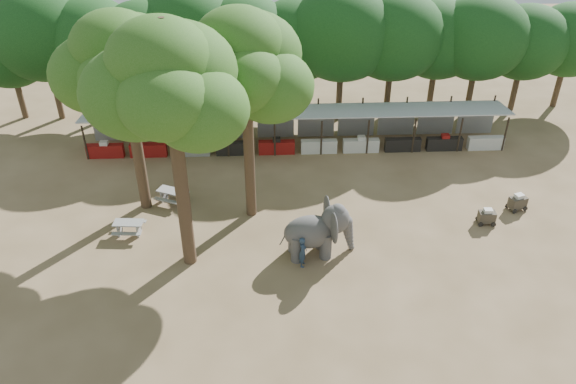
{
  "coord_description": "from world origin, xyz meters",
  "views": [
    {
      "loc": [
        -2.1,
        -19.84,
        17.98
      ],
      "look_at": [
        -1.0,
        5.0,
        2.0
      ],
      "focal_mm": 35.0,
      "sensor_mm": 36.0,
      "label": 1
    }
  ],
  "objects_px": {
    "picnic_table_near": "(129,226)",
    "cart_front": "(487,216)",
    "handler": "(303,252)",
    "yard_tree_back": "(243,65)",
    "elephant": "(319,230)",
    "yard_tree_center": "(167,85)",
    "picnic_table_far": "(172,194)",
    "yard_tree_left": "(122,67)",
    "cart_back": "(518,202)"
  },
  "relations": [
    {
      "from": "handler",
      "to": "picnic_table_near",
      "type": "height_order",
      "value": "handler"
    },
    {
      "from": "handler",
      "to": "cart_front",
      "type": "relative_size",
      "value": 1.65
    },
    {
      "from": "picnic_table_near",
      "to": "elephant",
      "type": "bearing_deg",
      "value": -7.2
    },
    {
      "from": "handler",
      "to": "yard_tree_center",
      "type": "bearing_deg",
      "value": 90.03
    },
    {
      "from": "handler",
      "to": "picnic_table_far",
      "type": "xyz_separation_m",
      "value": [
        -7.13,
        5.95,
        -0.31
      ]
    },
    {
      "from": "yard_tree_left",
      "to": "cart_back",
      "type": "bearing_deg",
      "value": -3.97
    },
    {
      "from": "elephant",
      "to": "cart_front",
      "type": "height_order",
      "value": "elephant"
    },
    {
      "from": "yard_tree_left",
      "to": "elephant",
      "type": "relative_size",
      "value": 2.93
    },
    {
      "from": "yard_tree_back",
      "to": "picnic_table_far",
      "type": "xyz_separation_m",
      "value": [
        -4.44,
        1.18,
        -8.03
      ]
    },
    {
      "from": "yard_tree_center",
      "to": "yard_tree_back",
      "type": "relative_size",
      "value": 1.06
    },
    {
      "from": "picnic_table_far",
      "to": "yard_tree_left",
      "type": "bearing_deg",
      "value": -150.04
    },
    {
      "from": "yard_tree_back",
      "to": "handler",
      "type": "bearing_deg",
      "value": -60.57
    },
    {
      "from": "yard_tree_center",
      "to": "handler",
      "type": "height_order",
      "value": "yard_tree_center"
    },
    {
      "from": "yard_tree_left",
      "to": "cart_front",
      "type": "bearing_deg",
      "value": -8.2
    },
    {
      "from": "picnic_table_near",
      "to": "picnic_table_far",
      "type": "distance_m",
      "value": 3.53
    },
    {
      "from": "elephant",
      "to": "picnic_table_near",
      "type": "bearing_deg",
      "value": 161.47
    },
    {
      "from": "handler",
      "to": "cart_back",
      "type": "relative_size",
      "value": 1.39
    },
    {
      "from": "yard_tree_back",
      "to": "picnic_table_far",
      "type": "distance_m",
      "value": 9.25
    },
    {
      "from": "yard_tree_center",
      "to": "cart_back",
      "type": "relative_size",
      "value": 10.13
    },
    {
      "from": "cart_front",
      "to": "yard_tree_left",
      "type": "bearing_deg",
      "value": 175.07
    },
    {
      "from": "elephant",
      "to": "handler",
      "type": "height_order",
      "value": "elephant"
    },
    {
      "from": "picnic_table_near",
      "to": "cart_front",
      "type": "bearing_deg",
      "value": 4.68
    },
    {
      "from": "yard_tree_back",
      "to": "picnic_table_near",
      "type": "relative_size",
      "value": 6.95
    },
    {
      "from": "yard_tree_center",
      "to": "picnic_table_far",
      "type": "bearing_deg",
      "value": 105.55
    },
    {
      "from": "handler",
      "to": "yard_tree_back",
      "type": "bearing_deg",
      "value": 37.19
    },
    {
      "from": "yard_tree_left",
      "to": "cart_back",
      "type": "distance_m",
      "value": 22.49
    },
    {
      "from": "elephant",
      "to": "cart_back",
      "type": "xyz_separation_m",
      "value": [
        11.54,
        3.38,
        -0.92
      ]
    },
    {
      "from": "cart_back",
      "to": "yard_tree_back",
      "type": "bearing_deg",
      "value": 160.2
    },
    {
      "from": "yard_tree_left",
      "to": "picnic_table_near",
      "type": "height_order",
      "value": "yard_tree_left"
    },
    {
      "from": "elephant",
      "to": "picnic_table_far",
      "type": "relative_size",
      "value": 1.87
    },
    {
      "from": "picnic_table_near",
      "to": "cart_front",
      "type": "height_order",
      "value": "cart_front"
    },
    {
      "from": "yard_tree_left",
      "to": "cart_front",
      "type": "distance_m",
      "value": 20.59
    },
    {
      "from": "yard_tree_left",
      "to": "handler",
      "type": "height_order",
      "value": "yard_tree_left"
    },
    {
      "from": "yard_tree_left",
      "to": "handler",
      "type": "xyz_separation_m",
      "value": [
        8.69,
        -5.77,
        -7.37
      ]
    },
    {
      "from": "elephant",
      "to": "picnic_table_near",
      "type": "relative_size",
      "value": 2.3
    },
    {
      "from": "picnic_table_near",
      "to": "picnic_table_far",
      "type": "bearing_deg",
      "value": 62.75
    },
    {
      "from": "yard_tree_center",
      "to": "cart_front",
      "type": "xyz_separation_m",
      "value": [
        15.89,
        2.28,
        -8.74
      ]
    },
    {
      "from": "picnic_table_far",
      "to": "cart_front",
      "type": "height_order",
      "value": "cart_front"
    },
    {
      "from": "yard_tree_left",
      "to": "picnic_table_far",
      "type": "relative_size",
      "value": 5.49
    },
    {
      "from": "elephant",
      "to": "cart_front",
      "type": "distance_m",
      "value": 9.63
    },
    {
      "from": "elephant",
      "to": "picnic_table_far",
      "type": "xyz_separation_m",
      "value": [
        -7.98,
        5.02,
        -0.9
      ]
    },
    {
      "from": "picnic_table_near",
      "to": "cart_front",
      "type": "distance_m",
      "value": 19.18
    },
    {
      "from": "elephant",
      "to": "picnic_table_far",
      "type": "bearing_deg",
      "value": 140.89
    },
    {
      "from": "picnic_table_far",
      "to": "cart_front",
      "type": "bearing_deg",
      "value": 14.0
    },
    {
      "from": "yard_tree_left",
      "to": "yard_tree_back",
      "type": "distance_m",
      "value": 6.09
    },
    {
      "from": "picnic_table_near",
      "to": "cart_front",
      "type": "xyz_separation_m",
      "value": [
        19.18,
        0.1,
        -0.04
      ]
    },
    {
      "from": "cart_front",
      "to": "picnic_table_near",
      "type": "bearing_deg",
      "value": -176.42
    },
    {
      "from": "yard_tree_left",
      "to": "handler",
      "type": "relative_size",
      "value": 6.66
    },
    {
      "from": "yard_tree_center",
      "to": "picnic_table_near",
      "type": "xyz_separation_m",
      "value": [
        -3.29,
        2.17,
        -8.71
      ]
    },
    {
      "from": "yard_tree_center",
      "to": "yard_tree_back",
      "type": "xyz_separation_m",
      "value": [
        3.0,
        4.0,
        -0.67
      ]
    }
  ]
}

